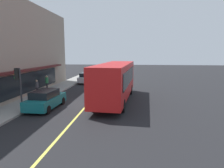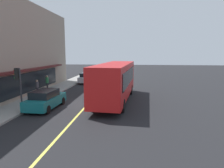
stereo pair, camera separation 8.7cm
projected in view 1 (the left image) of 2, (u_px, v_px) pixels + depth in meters
name	position (u px, v px, depth m)	size (l,w,h in m)	color
ground	(88.00, 104.00, 17.85)	(120.00, 120.00, 0.00)	black
sidewalk	(30.00, 101.00, 18.38)	(80.00, 2.57, 0.15)	gray
lane_centre_stripe	(88.00, 104.00, 17.85)	(36.00, 0.16, 0.01)	#D8D14C
bus	(116.00, 80.00, 18.67)	(11.28, 3.32, 3.50)	red
traffic_light	(18.00, 79.00, 15.02)	(0.30, 0.52, 3.20)	#2D2D33
car_silver	(86.00, 78.00, 30.35)	(4.38, 2.02, 1.52)	#B7BABF
car_teal	(46.00, 100.00, 16.22)	(4.37, 2.00, 1.52)	#14666B
pedestrian_near_storefront	(37.00, 86.00, 20.97)	(0.34, 0.34, 1.55)	black
pedestrian_by_curb	(47.00, 81.00, 23.54)	(0.34, 0.34, 1.71)	black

